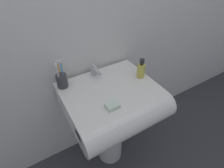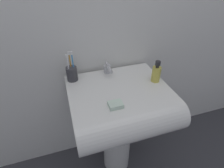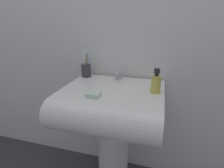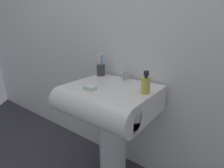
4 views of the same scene
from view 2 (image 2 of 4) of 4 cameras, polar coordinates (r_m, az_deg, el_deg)
The scene contains 8 objects.
ground_plane at distance 1.67m, azimuth 1.40°, elevation -23.86°, with size 6.00×6.00×0.00m, color #38383D.
wall_back at distance 1.15m, azimuth -2.58°, elevation 23.31°, with size 5.00×0.05×2.40m, color silver.
sink_pedestal at distance 1.42m, azimuth 1.58°, elevation -17.32°, with size 0.21×0.21×0.63m, color white.
sink_basin at distance 1.08m, azimuth 3.05°, elevation -6.82°, with size 0.61×0.55×0.18m.
faucet at distance 1.18m, azimuth -1.44°, elevation 5.00°, with size 0.05×0.12×0.07m.
toothbrush_cup at distance 1.14m, azimuth -12.97°, elevation 3.46°, with size 0.07×0.07×0.19m.
soap_bottle at distance 1.13m, azimuth 14.24°, elevation 3.43°, with size 0.05×0.05×0.14m.
bar_soap at distance 0.93m, azimuth 1.18°, elevation -6.77°, with size 0.08×0.06×0.02m, color silver.
Camera 2 is at (-0.30, -0.81, 1.44)m, focal length 28.00 mm.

